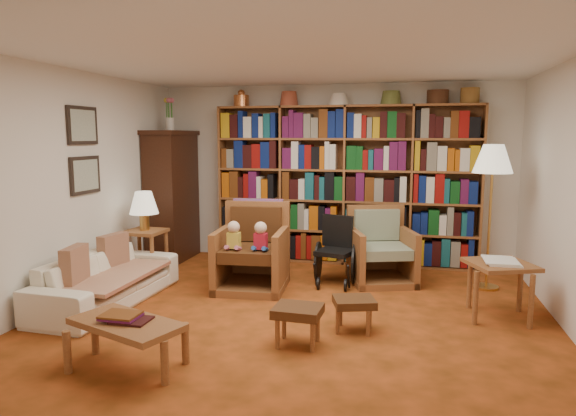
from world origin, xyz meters
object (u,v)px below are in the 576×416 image
(armchair_sage, at_px, (382,253))
(floor_lamp, at_px, (493,165))
(footstool_b, at_px, (354,304))
(coffee_table, at_px, (127,327))
(side_table_lamp, at_px, (145,241))
(side_table_papers, at_px, (500,271))
(sofa, at_px, (107,279))
(footstool_a, at_px, (298,314))
(wheelchair, at_px, (336,253))
(armchair_leather, at_px, (254,252))

(armchair_sage, relative_size, floor_lamp, 0.57)
(footstool_b, relative_size, coffee_table, 0.45)
(side_table_lamp, height_order, side_table_papers, side_table_lamp)
(sofa, height_order, footstool_b, sofa)
(side_table_papers, height_order, coffee_table, side_table_papers)
(armchair_sage, xyz_separation_m, floor_lamp, (1.22, -0.08, 1.11))
(footstool_a, bearing_deg, coffee_table, -148.13)
(side_table_lamp, xyz_separation_m, footstool_b, (2.75, -1.21, -0.21))
(side_table_lamp, distance_m, footstool_a, 2.84)
(wheelchair, distance_m, footstool_a, 1.96)
(side_table_lamp, distance_m, armchair_sage, 2.97)
(armchair_sage, xyz_separation_m, side_table_papers, (1.19, -1.10, 0.13))
(wheelchair, height_order, footstool_a, wheelchair)
(side_table_papers, relative_size, footstool_b, 1.65)
(side_table_lamp, xyz_separation_m, footstool_a, (2.31, -1.64, -0.19))
(sofa, distance_m, coffee_table, 1.70)
(wheelchair, bearing_deg, armchair_leather, -158.30)
(armchair_leather, bearing_deg, side_table_papers, -10.57)
(wheelchair, xyz_separation_m, footstool_b, (0.38, -1.53, -0.12))
(side_table_lamp, distance_m, floor_lamp, 4.28)
(footstool_a, bearing_deg, wheelchair, 88.20)
(armchair_leather, xyz_separation_m, footstool_b, (1.31, -1.16, -0.16))
(side_table_lamp, height_order, coffee_table, side_table_lamp)
(wheelchair, xyz_separation_m, footstool_a, (-0.06, -1.96, -0.09))
(floor_lamp, height_order, side_table_papers, floor_lamp)
(armchair_sage, height_order, footstool_b, armchair_sage)
(side_table_papers, bearing_deg, sofa, -173.22)
(side_table_papers, bearing_deg, floor_lamp, 87.99)
(sofa, xyz_separation_m, armchair_sage, (2.82, 1.58, 0.08))
(sofa, relative_size, coffee_table, 1.85)
(side_table_lamp, height_order, wheelchair, wheelchair)
(armchair_leather, bearing_deg, coffee_table, -97.80)
(footstool_b, xyz_separation_m, coffee_table, (-1.63, -1.17, 0.08))
(wheelchair, bearing_deg, footstool_b, -76.17)
(floor_lamp, xyz_separation_m, side_table_papers, (-0.04, -1.03, -0.98))
(coffee_table, bearing_deg, floor_lamp, 43.47)
(footstool_b, bearing_deg, armchair_sage, 84.62)
(armchair_leather, relative_size, floor_lamp, 0.60)
(footstool_a, distance_m, footstool_b, 0.61)
(armchair_sage, relative_size, footstool_b, 2.20)
(armchair_leather, bearing_deg, sofa, -144.12)
(sofa, height_order, footstool_a, sofa)
(footstool_b, bearing_deg, side_table_lamp, 156.25)
(wheelchair, distance_m, floor_lamp, 2.08)
(floor_lamp, distance_m, footstool_a, 3.04)
(side_table_papers, xyz_separation_m, footstool_a, (-1.79, -1.09, -0.20))
(sofa, bearing_deg, floor_lamp, -67.05)
(armchair_leather, relative_size, wheelchair, 1.24)
(footstool_a, height_order, coffee_table, coffee_table)
(side_table_lamp, bearing_deg, side_table_papers, -7.59)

